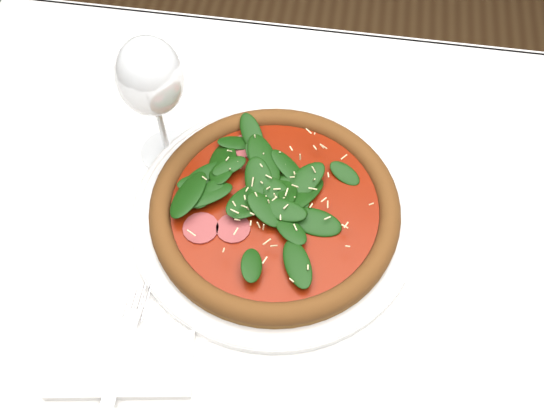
% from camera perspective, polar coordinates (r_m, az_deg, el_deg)
% --- Properties ---
extents(ground, '(6.00, 6.00, 0.00)m').
position_cam_1_polar(ground, '(1.48, 2.76, -18.01)').
color(ground, brown).
rests_on(ground, ground).
extents(dining_table, '(1.21, 0.81, 0.75)m').
position_cam_1_polar(dining_table, '(0.87, 4.51, -7.15)').
color(dining_table, white).
rests_on(dining_table, ground).
extents(plate, '(0.37, 0.37, 0.02)m').
position_cam_1_polar(plate, '(0.79, 0.26, -0.94)').
color(plate, silver).
rests_on(plate, dining_table).
extents(pizza, '(0.33, 0.33, 0.04)m').
position_cam_1_polar(pizza, '(0.77, 0.27, -0.11)').
color(pizza, '#8E5D22').
rests_on(pizza, plate).
extents(wine_glass, '(0.08, 0.08, 0.20)m').
position_cam_1_polar(wine_glass, '(0.76, -11.36, 11.38)').
color(wine_glass, white).
rests_on(wine_glass, dining_table).
extents(napkin, '(0.17, 0.10, 0.01)m').
position_cam_1_polar(napkin, '(0.73, -13.99, -14.46)').
color(napkin, white).
rests_on(napkin, dining_table).
extents(fork, '(0.03, 0.16, 0.00)m').
position_cam_1_polar(fork, '(0.73, -13.49, -12.11)').
color(fork, silver).
rests_on(fork, napkin).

